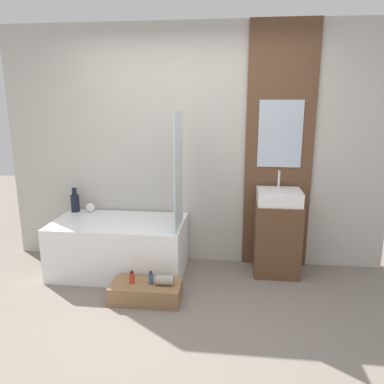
{
  "coord_description": "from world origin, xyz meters",
  "views": [
    {
      "loc": [
        0.45,
        -2.5,
        1.8
      ],
      "look_at": [
        0.09,
        0.69,
        1.02
      ],
      "focal_mm": 35.0,
      "sensor_mm": 36.0,
      "label": 1
    }
  ],
  "objects": [
    {
      "name": "vase_round_light",
      "position": [
        -1.16,
        1.43,
        0.62
      ],
      "size": [
        0.1,
        0.1,
        0.1
      ],
      "primitive_type": "sphere",
      "color": "silver",
      "rests_on": "bathtub"
    },
    {
      "name": "bottle_soap_secondary",
      "position": [
        -0.27,
        0.57,
        0.23
      ],
      "size": [
        0.04,
        0.04,
        0.13
      ],
      "color": "#2D567A",
      "rests_on": "wooden_step_bench"
    },
    {
      "name": "bathtub",
      "position": [
        -0.74,
        1.15,
        0.29
      ],
      "size": [
        1.38,
        0.77,
        0.57
      ],
      "color": "white",
      "rests_on": "ground_plane"
    },
    {
      "name": "wall_wood_accent",
      "position": [
        0.92,
        1.53,
        1.31
      ],
      "size": [
        0.71,
        0.04,
        2.6
      ],
      "color": "brown",
      "rests_on": "ground_plane"
    },
    {
      "name": "sink",
      "position": [
        0.92,
        1.3,
        0.84
      ],
      "size": [
        0.45,
        0.37,
        0.33
      ],
      "color": "white",
      "rests_on": "vanity_cabinet"
    },
    {
      "name": "ground_plane",
      "position": [
        0.0,
        0.0,
        0.0
      ],
      "size": [
        12.0,
        12.0,
        0.0
      ],
      "primitive_type": "plane",
      "color": "slate"
    },
    {
      "name": "wall_tiled_back",
      "position": [
        0.0,
        1.58,
        1.3
      ],
      "size": [
        4.2,
        0.06,
        2.6
      ],
      "primitive_type": "cube",
      "color": "#B7B2A8",
      "rests_on": "ground_plane"
    },
    {
      "name": "vanity_cabinet",
      "position": [
        0.92,
        1.3,
        0.38
      ],
      "size": [
        0.47,
        0.41,
        0.77
      ],
      "primitive_type": "cube",
      "color": "brown",
      "rests_on": "ground_plane"
    },
    {
      "name": "towel_roll",
      "position": [
        -0.14,
        0.57,
        0.21
      ],
      "size": [
        0.16,
        0.09,
        0.09
      ],
      "primitive_type": "cylinder",
      "rotation": [
        0.0,
        1.57,
        0.0
      ],
      "color": "gray",
      "rests_on": "wooden_step_bench"
    },
    {
      "name": "vase_tall_dark",
      "position": [
        -1.33,
        1.43,
        0.68
      ],
      "size": [
        0.09,
        0.09,
        0.28
      ],
      "color": "black",
      "rests_on": "bathtub"
    },
    {
      "name": "wooden_step_bench",
      "position": [
        -0.32,
        0.57,
        0.08
      ],
      "size": [
        0.64,
        0.32,
        0.17
      ],
      "primitive_type": "cube",
      "color": "olive",
      "rests_on": "ground_plane"
    },
    {
      "name": "glass_shower_screen",
      "position": [
        -0.08,
        1.03,
        1.14
      ],
      "size": [
        0.01,
        0.51,
        1.15
      ],
      "primitive_type": "cube",
      "color": "silver",
      "rests_on": "bathtub"
    },
    {
      "name": "bottle_soap_primary",
      "position": [
        -0.45,
        0.57,
        0.22
      ],
      "size": [
        0.05,
        0.05,
        0.12
      ],
      "color": "red",
      "rests_on": "wooden_step_bench"
    }
  ]
}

